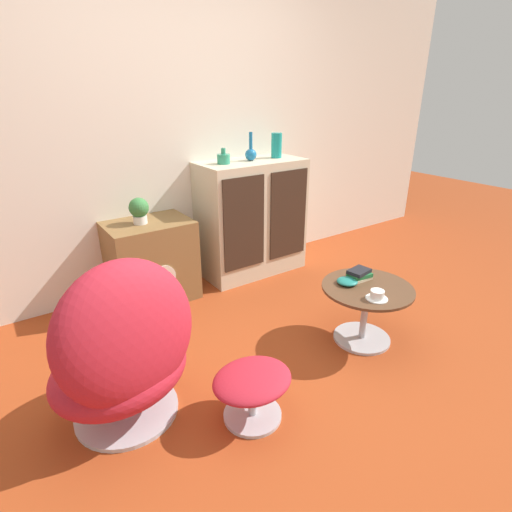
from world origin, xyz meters
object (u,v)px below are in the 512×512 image
object	(u,v)px
ottoman	(252,385)
vase_leftmost	(223,158)
coffee_table	(365,305)
potted_plant	(139,210)
egg_chair	(124,353)
teacup	(377,296)
book_stack	(359,274)
bowl	(347,281)
sideboard	(252,218)
vase_inner_right	(276,145)
vase_inner_left	(251,153)
tv_console	(152,261)

from	to	relation	value
ottoman	vase_leftmost	size ratio (longest dim) A/B	3.34
coffee_table	potted_plant	distance (m)	1.75
vase_leftmost	potted_plant	bearing A→B (deg)	179.82
egg_chair	coffee_table	bearing A→B (deg)	-7.40
potted_plant	teacup	world-z (taller)	potted_plant
book_stack	bowl	size ratio (longest dim) A/B	1.19
bowl	sideboard	bearing A→B (deg)	85.25
vase_leftmost	vase_inner_right	world-z (taller)	vase_inner_right
vase_inner_left	bowl	xyz separation A→B (m)	(-0.10, -1.26, -0.66)
vase_leftmost	book_stack	distance (m)	1.43
vase_inner_right	book_stack	distance (m)	1.45
ottoman	coffee_table	world-z (taller)	coffee_table
teacup	book_stack	world-z (taller)	book_stack
vase_inner_left	book_stack	bearing A→B (deg)	-89.14
coffee_table	teacup	world-z (taller)	teacup
ottoman	vase_inner_left	xyz separation A→B (m)	(1.03, 1.51, 0.87)
sideboard	tv_console	distance (m)	0.97
egg_chair	ottoman	distance (m)	0.65
tv_console	book_stack	distance (m)	1.59
sideboard	vase_inner_right	bearing A→B (deg)	0.83
teacup	tv_console	bearing A→B (deg)	119.26
sideboard	vase_inner_left	bearing A→B (deg)	137.60
sideboard	vase_leftmost	bearing A→B (deg)	179.18
teacup	book_stack	bearing A→B (deg)	63.69
vase_inner_left	ottoman	bearing A→B (deg)	-124.15
tv_console	vase_leftmost	bearing A→B (deg)	-0.16
sideboard	vase_leftmost	xyz separation A→B (m)	(-0.27, 0.00, 0.55)
vase_inner_left	bowl	distance (m)	1.42
ottoman	book_stack	world-z (taller)	book_stack
coffee_table	teacup	distance (m)	0.23
tv_console	book_stack	xyz separation A→B (m)	(0.97, -1.26, 0.11)
bowl	book_stack	bearing A→B (deg)	2.34
book_stack	bowl	xyz separation A→B (m)	(-0.12, -0.00, -0.02)
egg_chair	vase_inner_left	xyz separation A→B (m)	(1.54, 1.17, 0.67)
egg_chair	vase_inner_left	size ratio (longest dim) A/B	3.94
sideboard	vase_leftmost	world-z (taller)	vase_leftmost
coffee_table	vase_leftmost	distance (m)	1.60
tv_console	coffee_table	world-z (taller)	tv_console
teacup	bowl	world-z (taller)	teacup
vase_inner_left	vase_inner_right	distance (m)	0.28
vase_inner_right	vase_leftmost	bearing A→B (deg)	180.00
egg_chair	coffee_table	xyz separation A→B (m)	(1.51, -0.20, -0.14)
egg_chair	book_stack	world-z (taller)	egg_chair
sideboard	tv_console	bearing A→B (deg)	179.65
egg_chair	potted_plant	bearing A→B (deg)	65.47
vase_leftmost	ottoman	bearing A→B (deg)	-116.65
egg_chair	vase_inner_right	bearing A→B (deg)	32.91
sideboard	egg_chair	distance (m)	1.94
book_stack	teacup	bearing A→B (deg)	-116.31
vase_inner_right	teacup	bearing A→B (deg)	-104.05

